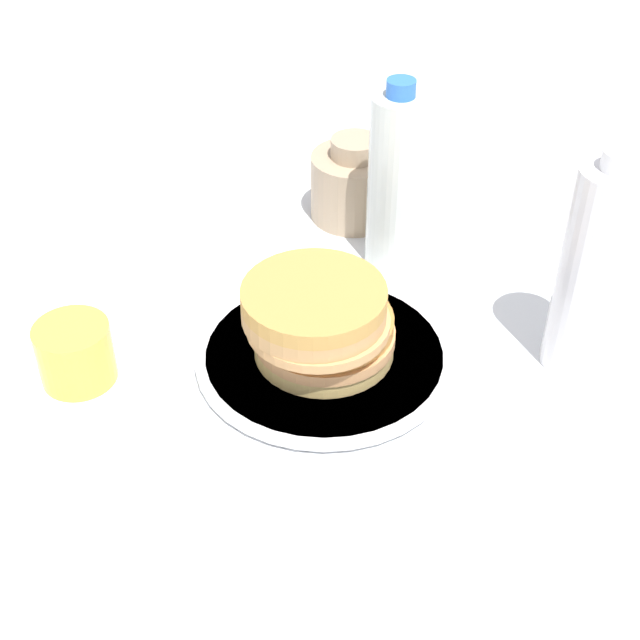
% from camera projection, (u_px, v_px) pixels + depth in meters
% --- Properties ---
extents(ground_plane, '(4.00, 4.00, 0.00)m').
position_uv_depth(ground_plane, '(335.00, 378.00, 0.88)').
color(ground_plane, white).
extents(plate, '(0.26, 0.26, 0.01)m').
position_uv_depth(plate, '(320.00, 356.00, 0.90)').
color(plate, white).
rests_on(plate, ground_plane).
extents(pancake_stack, '(0.15, 0.16, 0.08)m').
position_uv_depth(pancake_stack, '(319.00, 322.00, 0.87)').
color(pancake_stack, '#DCB867').
rests_on(pancake_stack, plate).
extents(juice_glass, '(0.07, 0.07, 0.06)m').
position_uv_depth(juice_glass, '(75.00, 353.00, 0.86)').
color(juice_glass, yellow).
rests_on(juice_glass, ground_plane).
extents(cream_jug, '(0.11, 0.11, 0.11)m').
position_uv_depth(cream_jug, '(354.00, 183.00, 1.09)').
color(cream_jug, tan).
rests_on(cream_jug, ground_plane).
extents(water_bottle_near, '(0.06, 0.06, 0.22)m').
position_uv_depth(water_bottle_near, '(396.00, 181.00, 0.98)').
color(water_bottle_near, silver).
rests_on(water_bottle_near, ground_plane).
extents(water_bottle_mid, '(0.07, 0.07, 0.24)m').
position_uv_depth(water_bottle_mid, '(596.00, 271.00, 0.83)').
color(water_bottle_mid, white).
rests_on(water_bottle_mid, ground_plane).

